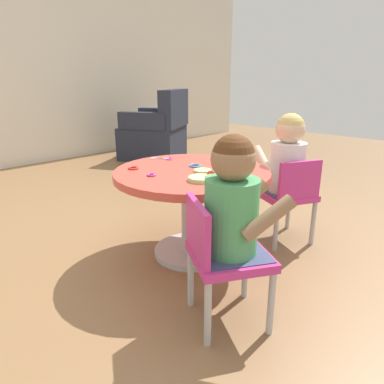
{
  "coord_description": "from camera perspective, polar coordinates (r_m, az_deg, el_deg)",
  "views": [
    {
      "loc": [
        -1.32,
        -1.3,
        0.98
      ],
      "look_at": [
        0.0,
        0.0,
        0.38
      ],
      "focal_mm": 32.82,
      "sensor_mm": 36.0,
      "label": 1
    }
  ],
  "objects": [
    {
      "name": "ground_plane",
      "position": [
        2.1,
        0.0,
        -9.87
      ],
      "size": [
        10.0,
        10.0,
        0.0
      ],
      "primitive_type": "plane",
      "color": "olive"
    },
    {
      "name": "craft_table",
      "position": [
        1.95,
        0.0,
        -0.0
      ],
      "size": [
        0.85,
        0.85,
        0.5
      ],
      "color": "silver",
      "rests_on": "ground"
    },
    {
      "name": "child_chair_left",
      "position": [
        1.43,
        4.84,
        -10.18
      ],
      "size": [
        0.41,
        0.41,
        0.54
      ],
      "color": "#B7B7BC",
      "rests_on": "ground"
    },
    {
      "name": "seated_child_left",
      "position": [
        1.35,
        6.68,
        -1.47
      ],
      "size": [
        0.43,
        0.41,
        0.51
      ],
      "color": "#3F4772",
      "rests_on": "ground"
    },
    {
      "name": "child_chair_right",
      "position": [
        2.21,
        15.34,
        -0.44
      ],
      "size": [
        0.4,
        0.4,
        0.54
      ],
      "color": "#B7B7BC",
      "rests_on": "ground"
    },
    {
      "name": "seated_child_right",
      "position": [
        2.18,
        15.25,
        5.52
      ],
      "size": [
        0.39,
        0.43,
        0.51
      ],
      "color": "#3F4772",
      "rests_on": "ground"
    },
    {
      "name": "armchair_dark",
      "position": [
        4.54,
        -5.76,
        9.44
      ],
      "size": [
        0.96,
        0.97,
        0.85
      ],
      "color": "#232838",
      "rests_on": "ground"
    },
    {
      "name": "rolling_pin",
      "position": [
        1.77,
        4.37,
        3.15
      ],
      "size": [
        0.23,
        0.07,
        0.05
      ],
      "color": "#D83F3F",
      "rests_on": "craft_table"
    },
    {
      "name": "craft_scissors",
      "position": [
        2.18,
        -4.36,
        5.45
      ],
      "size": [
        0.13,
        0.13,
        0.01
      ],
      "color": "silver",
      "rests_on": "craft_table"
    },
    {
      "name": "playdough_blob_0",
      "position": [
        1.71,
        1.49,
        2.17
      ],
      "size": [
        0.13,
        0.13,
        0.02
      ],
      "primitive_type": "cylinder",
      "color": "#B2E58C",
      "rests_on": "craft_table"
    },
    {
      "name": "playdough_blob_1",
      "position": [
        1.87,
        1.73,
        3.47
      ],
      "size": [
        0.09,
        0.09,
        0.01
      ],
      "primitive_type": "cylinder",
      "color": "#B2E58C",
      "rests_on": "craft_table"
    },
    {
      "name": "cookie_cutter_0",
      "position": [
        1.96,
        -9.52,
        3.87
      ],
      "size": [
        0.06,
        0.06,
        0.01
      ],
      "primitive_type": "torus",
      "color": "red",
      "rests_on": "craft_table"
    },
    {
      "name": "cookie_cutter_1",
      "position": [
        1.81,
        -6.62,
        2.8
      ],
      "size": [
        0.05,
        0.05,
        0.01
      ],
      "primitive_type": "torus",
      "color": "#D83FA5",
      "rests_on": "craft_table"
    },
    {
      "name": "cookie_cutter_2",
      "position": [
        1.99,
        0.51,
        4.3
      ],
      "size": [
        0.07,
        0.07,
        0.01
      ],
      "primitive_type": "torus",
      "color": "#3F99D8",
      "rests_on": "craft_table"
    }
  ]
}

